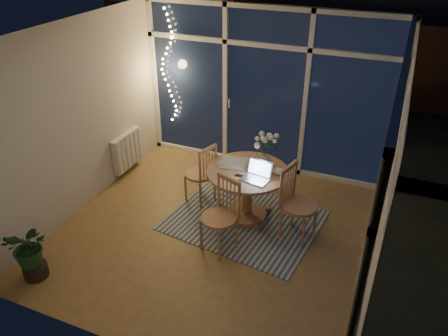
{
  "coord_description": "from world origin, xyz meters",
  "views": [
    {
      "loc": [
        1.91,
        -4.25,
        3.67
      ],
      "look_at": [
        0.03,
        0.25,
        0.85
      ],
      "focal_mm": 35.0,
      "sensor_mm": 36.0,
      "label": 1
    }
  ],
  "objects_px": {
    "chair_front": "(219,217)",
    "chair_left": "(200,173)",
    "chair_right": "(300,204)",
    "laptop": "(255,171)",
    "dining_table": "(247,194)",
    "potted_plant": "(30,251)",
    "flower_vase": "(263,158)"
  },
  "relations": [
    {
      "from": "potted_plant",
      "to": "laptop",
      "type": "bearing_deg",
      "value": 42.46
    },
    {
      "from": "chair_front",
      "to": "laptop",
      "type": "distance_m",
      "value": 0.74
    },
    {
      "from": "chair_left",
      "to": "potted_plant",
      "type": "bearing_deg",
      "value": -8.02
    },
    {
      "from": "dining_table",
      "to": "flower_vase",
      "type": "height_order",
      "value": "flower_vase"
    },
    {
      "from": "dining_table",
      "to": "chair_front",
      "type": "xyz_separation_m",
      "value": [
        -0.09,
        -0.77,
        0.12
      ]
    },
    {
      "from": "chair_right",
      "to": "chair_front",
      "type": "distance_m",
      "value": 1.05
    },
    {
      "from": "chair_front",
      "to": "laptop",
      "type": "bearing_deg",
      "value": 87.38
    },
    {
      "from": "chair_front",
      "to": "chair_left",
      "type": "bearing_deg",
      "value": 148.07
    },
    {
      "from": "chair_right",
      "to": "flower_vase",
      "type": "bearing_deg",
      "value": 72.04
    },
    {
      "from": "chair_front",
      "to": "potted_plant",
      "type": "distance_m",
      "value": 2.2
    },
    {
      "from": "chair_front",
      "to": "potted_plant",
      "type": "height_order",
      "value": "chair_front"
    },
    {
      "from": "dining_table",
      "to": "flower_vase",
      "type": "relative_size",
      "value": 5.23
    },
    {
      "from": "laptop",
      "to": "flower_vase",
      "type": "bearing_deg",
      "value": 103.41
    },
    {
      "from": "chair_right",
      "to": "potted_plant",
      "type": "height_order",
      "value": "chair_right"
    },
    {
      "from": "chair_left",
      "to": "laptop",
      "type": "height_order",
      "value": "laptop"
    },
    {
      "from": "chair_left",
      "to": "potted_plant",
      "type": "xyz_separation_m",
      "value": [
        -1.1,
        -2.17,
        -0.1
      ]
    },
    {
      "from": "chair_left",
      "to": "laptop",
      "type": "relative_size",
      "value": 2.76
    },
    {
      "from": "potted_plant",
      "to": "flower_vase",
      "type": "bearing_deg",
      "value": 48.45
    },
    {
      "from": "chair_front",
      "to": "potted_plant",
      "type": "relative_size",
      "value": 1.31
    },
    {
      "from": "dining_table",
      "to": "chair_right",
      "type": "height_order",
      "value": "chair_right"
    },
    {
      "from": "chair_right",
      "to": "laptop",
      "type": "distance_m",
      "value": 0.7
    },
    {
      "from": "chair_left",
      "to": "dining_table",
      "type": "bearing_deg",
      "value": 99.97
    },
    {
      "from": "dining_table",
      "to": "laptop",
      "type": "bearing_deg",
      "value": -48.39
    },
    {
      "from": "chair_right",
      "to": "chair_front",
      "type": "height_order",
      "value": "chair_right"
    },
    {
      "from": "dining_table",
      "to": "chair_left",
      "type": "xyz_separation_m",
      "value": [
        -0.77,
        0.12,
        0.1
      ]
    },
    {
      "from": "laptop",
      "to": "potted_plant",
      "type": "bearing_deg",
      "value": -127.53
    },
    {
      "from": "dining_table",
      "to": "laptop",
      "type": "relative_size",
      "value": 3.18
    },
    {
      "from": "chair_left",
      "to": "laptop",
      "type": "bearing_deg",
      "value": 90.64
    },
    {
      "from": "potted_plant",
      "to": "chair_front",
      "type": "bearing_deg",
      "value": 35.59
    },
    {
      "from": "flower_vase",
      "to": "potted_plant",
      "type": "height_order",
      "value": "flower_vase"
    },
    {
      "from": "laptop",
      "to": "chair_left",
      "type": "bearing_deg",
      "value": 171.81
    },
    {
      "from": "chair_front",
      "to": "laptop",
      "type": "xyz_separation_m",
      "value": [
        0.25,
        0.59,
        0.38
      ]
    }
  ]
}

